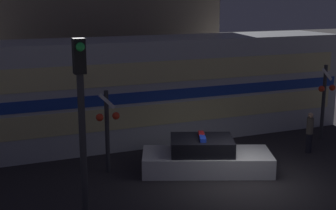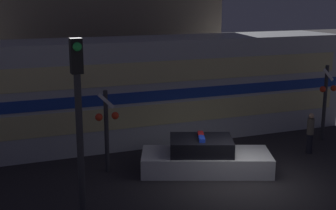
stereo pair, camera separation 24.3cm
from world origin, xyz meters
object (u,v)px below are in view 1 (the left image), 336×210
(train, at_px, (136,90))
(pedestrian, at_px, (310,132))
(traffic_light_corner, at_px, (82,112))
(crossing_signal_near, at_px, (325,97))
(police_car, at_px, (205,158))

(train, xyz_separation_m, pedestrian, (5.67, -4.34, -1.33))
(pedestrian, bearing_deg, train, 142.55)
(pedestrian, xyz_separation_m, traffic_light_corner, (-9.42, -2.41, 2.25))
(crossing_signal_near, xyz_separation_m, traffic_light_corner, (-11.10, -3.64, 1.24))
(pedestrian, distance_m, traffic_light_corner, 9.98)
(crossing_signal_near, bearing_deg, train, 157.06)
(train, distance_m, pedestrian, 7.26)
(train, distance_m, crossing_signal_near, 7.99)
(crossing_signal_near, bearing_deg, pedestrian, -143.92)
(pedestrian, bearing_deg, police_car, -176.77)
(train, height_order, pedestrian, train)
(pedestrian, distance_m, crossing_signal_near, 2.32)
(train, distance_m, police_car, 4.99)
(police_car, height_order, pedestrian, pedestrian)
(police_car, distance_m, traffic_light_corner, 5.80)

